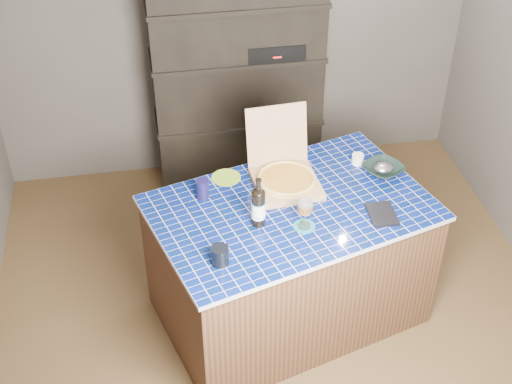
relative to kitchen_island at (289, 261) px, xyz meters
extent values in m
plane|color=#4E3A21|center=(-0.08, -0.04, -0.42)|extent=(3.50, 3.50, 0.00)
plane|color=#514D46|center=(-0.08, 1.71, 0.83)|extent=(3.50, 0.00, 3.50)
cube|color=black|center=(-0.08, 1.49, 0.48)|extent=(1.20, 0.40, 1.80)
cube|color=black|center=(0.17, 1.44, 0.70)|extent=(0.40, 0.32, 0.12)
cube|color=#4F361F|center=(0.00, 0.00, -0.01)|extent=(1.70, 1.32, 0.81)
cube|color=#041546|center=(0.00, 0.00, 0.41)|extent=(1.75, 1.37, 0.03)
cube|color=tan|center=(0.01, 0.18, 0.44)|extent=(0.39, 0.39, 0.04)
cube|color=tan|center=(-0.01, 0.40, 0.64)|extent=(0.37, 0.11, 0.36)
cylinder|color=tan|center=(0.01, 0.18, 0.47)|extent=(0.34, 0.34, 0.01)
cylinder|color=maroon|center=(0.01, 0.18, 0.48)|extent=(0.30, 0.30, 0.01)
torus|color=tan|center=(0.01, 0.18, 0.48)|extent=(0.34, 0.34, 0.02)
cylinder|color=black|center=(-0.21, -0.12, 0.52)|extent=(0.07, 0.07, 0.21)
ellipsoid|color=black|center=(-0.21, -0.12, 0.63)|extent=(0.07, 0.07, 0.04)
cylinder|color=black|center=(-0.21, -0.12, 0.68)|extent=(0.03, 0.03, 0.08)
cylinder|color=white|center=(-0.21, -0.12, 0.51)|extent=(0.08, 0.08, 0.09)
cylinder|color=#398FC5|center=(-0.21, -0.12, 0.48)|extent=(0.08, 0.08, 0.01)
cylinder|color=#398FC5|center=(-0.21, -0.12, 0.56)|extent=(0.08, 0.08, 0.01)
cylinder|color=#156971|center=(0.03, -0.19, 0.42)|extent=(0.12, 0.12, 0.01)
cylinder|color=white|center=(0.03, -0.19, 0.43)|extent=(0.07, 0.07, 0.01)
cylinder|color=white|center=(0.03, -0.19, 0.47)|extent=(0.01, 0.01, 0.08)
ellipsoid|color=white|center=(0.03, -0.19, 0.56)|extent=(0.09, 0.09, 0.11)
cylinder|color=orange|center=(0.03, -0.19, 0.55)|extent=(0.07, 0.07, 0.05)
cylinder|color=white|center=(0.03, -0.19, 0.58)|extent=(0.07, 0.07, 0.02)
cylinder|color=black|center=(-0.46, -0.39, 0.47)|extent=(0.09, 0.09, 0.10)
cube|color=black|center=(0.47, -0.17, 0.43)|extent=(0.15, 0.21, 0.02)
imported|color=black|center=(0.60, 0.21, 0.45)|extent=(0.30, 0.30, 0.05)
ellipsoid|color=#A4A4AF|center=(0.60, 0.21, 0.46)|extent=(0.12, 0.10, 0.06)
cylinder|color=white|center=(0.48, 0.34, 0.45)|extent=(0.07, 0.07, 0.06)
cylinder|color=black|center=(-0.48, 0.17, 0.48)|extent=(0.07, 0.07, 0.12)
cylinder|color=#7AA824|center=(-0.32, 0.33, 0.42)|extent=(0.17, 0.17, 0.01)
camera|label=1|loc=(-0.74, -3.04, 2.90)|focal=50.00mm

